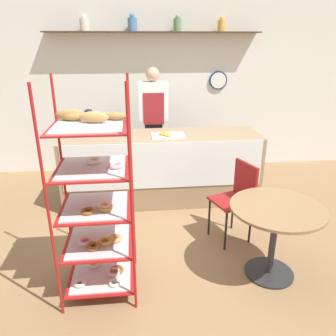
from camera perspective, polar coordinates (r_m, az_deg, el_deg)
name	(u,v)px	position (r m, az deg, el deg)	size (l,w,h in m)	color
ground_plane	(173,254)	(3.55, 0.80, -14.77)	(14.00, 14.00, 0.00)	olive
back_wall	(155,88)	(5.52, -2.37, 13.70)	(10.00, 0.30, 2.70)	white
display_counter	(162,168)	(4.48, -1.13, 0.06)	(2.61, 0.74, 0.93)	#937A5B
pastry_rack	(96,201)	(2.77, -12.43, -5.65)	(0.62, 0.61, 1.85)	#A51919
person_worker	(153,123)	(4.89, -2.55, 7.86)	(0.42, 0.23, 1.75)	#282833
cafe_table	(275,223)	(3.15, 18.19, -9.16)	(0.84, 0.84, 0.72)	#262628
cafe_chair	(238,193)	(3.64, 12.05, -4.35)	(0.49, 0.49, 0.88)	black
coffee_carafe	(90,123)	(4.37, -13.51, 7.64)	(0.12, 0.12, 0.35)	black
donut_tray_counter	(169,135)	(4.28, 0.09, 5.80)	(0.43, 0.32, 0.05)	silver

